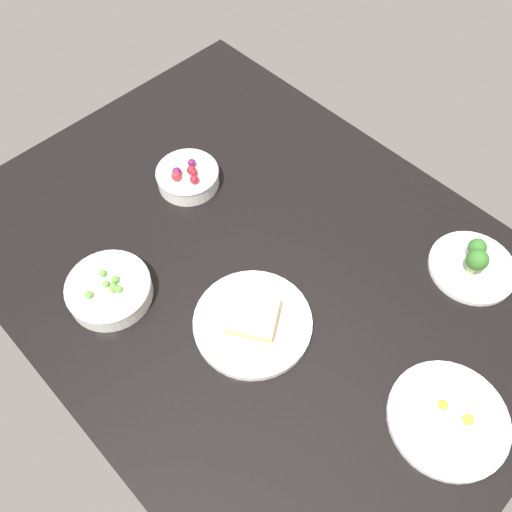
% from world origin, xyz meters
% --- Properties ---
extents(dining_table, '(1.19, 0.88, 0.04)m').
position_xyz_m(dining_table, '(0.00, 0.00, 0.02)').
color(dining_table, black).
rests_on(dining_table, ground).
extents(plate_broccoli, '(0.17, 0.17, 0.08)m').
position_xyz_m(plate_broccoli, '(0.31, 0.29, 0.06)').
color(plate_broccoli, white).
rests_on(plate_broccoli, dining_table).
extents(plate_eggs, '(0.20, 0.20, 0.05)m').
position_xyz_m(plate_eggs, '(0.45, 0.01, 0.05)').
color(plate_eggs, white).
rests_on(plate_eggs, dining_table).
extents(bowl_berries, '(0.14, 0.14, 0.06)m').
position_xyz_m(bowl_berries, '(-0.25, 0.04, 0.06)').
color(bowl_berries, white).
rests_on(bowl_berries, dining_table).
extents(bowl_peas, '(0.16, 0.16, 0.05)m').
position_xyz_m(bowl_peas, '(-0.14, -0.25, 0.06)').
color(bowl_peas, white).
rests_on(bowl_peas, dining_table).
extents(plate_sandwich, '(0.22, 0.22, 0.05)m').
position_xyz_m(plate_sandwich, '(0.10, -0.10, 0.05)').
color(plate_sandwich, white).
rests_on(plate_sandwich, dining_table).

